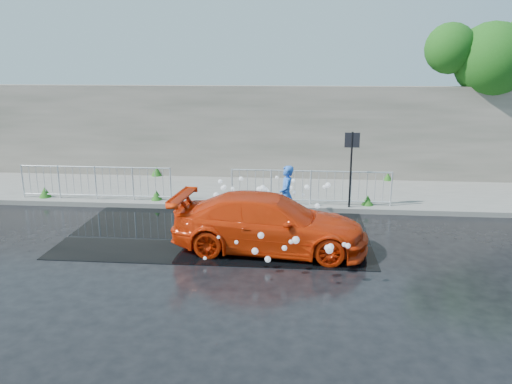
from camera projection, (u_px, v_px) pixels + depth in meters
The scene contains 13 objects.
ground at pixel (196, 242), 12.92m from camera, with size 90.00×90.00×0.00m, color black.
pavement at pixel (224, 191), 17.71m from camera, with size 30.00×4.00×0.15m, color #5E5F5A.
curb at pixel (215, 207), 15.79m from camera, with size 30.00×0.25×0.16m, color #5E5F5A.
retaining_wall at pixel (232, 132), 19.37m from camera, with size 30.00×0.60×3.50m, color #59564B.
puddle at pixel (221, 230), 13.84m from camera, with size 8.00×5.00×0.01m, color black.
sign_post at pixel (351, 157), 15.11m from camera, with size 0.45×0.06×2.50m.
tree at pixel (500, 53), 18.00m from camera, with size 5.09×2.71×6.37m.
railing_left at pixel (96, 182), 16.30m from camera, with size 5.05×0.05×1.10m.
railing_right at pixel (311, 186), 15.70m from camera, with size 5.05×0.05×1.10m.
weeds at pixel (212, 188), 17.21m from camera, with size 12.17×3.93×0.38m.
water_spray at pixel (275, 210), 13.42m from camera, with size 3.57×5.66×1.04m.
red_car at pixel (270, 223), 12.24m from camera, with size 1.94×4.78×1.39m, color red.
person at pixel (286, 195), 14.24m from camera, with size 0.62×0.41×1.69m, color blue.
Camera 1 is at (2.63, -11.98, 4.54)m, focal length 35.00 mm.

